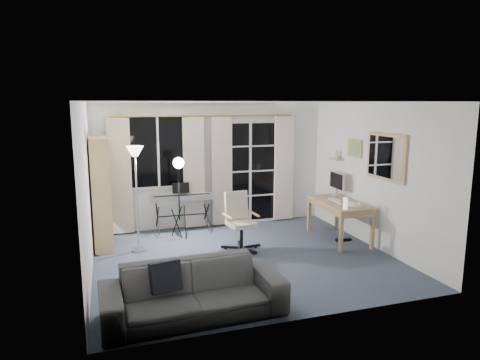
% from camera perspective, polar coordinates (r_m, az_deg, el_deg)
% --- Properties ---
extents(floor, '(4.50, 4.00, 0.02)m').
position_cam_1_polar(floor, '(6.77, 0.62, -10.51)').
color(floor, '#3A4354').
rests_on(floor, ground).
extents(window, '(1.20, 0.08, 1.40)m').
position_cam_1_polar(window, '(8.09, -10.88, 3.74)').
color(window, white).
rests_on(window, floor).
extents(french_door, '(1.32, 0.09, 2.11)m').
position_cam_1_polar(french_door, '(8.55, 1.29, 1.05)').
color(french_door, white).
rests_on(french_door, floor).
extents(curtains, '(3.60, 0.07, 2.13)m').
position_cam_1_polar(curtains, '(8.21, -4.38, 1.13)').
color(curtains, gold).
rests_on(curtains, floor).
extents(bookshelf, '(0.33, 0.87, 1.84)m').
position_cam_1_polar(bookshelf, '(7.43, -18.30, -2.04)').
color(bookshelf, tan).
rests_on(bookshelf, floor).
extents(torchiere_lamp, '(0.35, 0.35, 1.72)m').
position_cam_1_polar(torchiere_lamp, '(6.98, -13.76, 1.67)').
color(torchiere_lamp, '#B2B2B7').
rests_on(torchiere_lamp, floor).
extents(keyboard_piano, '(1.20, 0.60, 0.86)m').
position_cam_1_polar(keyboard_piano, '(8.01, -7.77, -2.38)').
color(keyboard_piano, black).
rests_on(keyboard_piano, floor).
extents(studio_light, '(0.28, 0.30, 1.50)m').
position_cam_1_polar(studio_light, '(7.50, -8.20, 1.04)').
color(studio_light, black).
rests_on(studio_light, floor).
extents(office_chair, '(0.65, 0.66, 0.95)m').
position_cam_1_polar(office_chair, '(7.05, -0.19, -4.77)').
color(office_chair, black).
rests_on(office_chair, floor).
extents(desk, '(0.70, 1.32, 0.69)m').
position_cam_1_polar(desk, '(7.69, 13.12, -3.41)').
color(desk, tan).
rests_on(desk, floor).
extents(monitor, '(0.17, 0.50, 0.44)m').
position_cam_1_polar(monitor, '(8.10, 12.80, -0.20)').
color(monitor, silver).
rests_on(monitor, desk).
extents(desk_clutter, '(0.43, 0.78, 0.88)m').
position_cam_1_polar(desk_clutter, '(7.50, 13.52, -4.29)').
color(desk_clutter, white).
rests_on(desk_clutter, desk).
extents(mug, '(0.12, 0.09, 0.11)m').
position_cam_1_polar(mug, '(7.30, 15.83, -3.10)').
color(mug, silver).
rests_on(mug, desk).
extents(wall_mirror, '(0.04, 0.94, 0.74)m').
position_cam_1_polar(wall_mirror, '(7.10, 18.89, 2.92)').
color(wall_mirror, tan).
rests_on(wall_mirror, floor).
extents(framed_print, '(0.03, 0.42, 0.32)m').
position_cam_1_polar(framed_print, '(7.84, 15.06, 4.11)').
color(framed_print, tan).
rests_on(framed_print, floor).
extents(wall_shelf, '(0.16, 0.30, 0.18)m').
position_cam_1_polar(wall_shelf, '(8.24, 12.74, 3.15)').
color(wall_shelf, tan).
rests_on(wall_shelf, floor).
extents(sofa, '(2.06, 0.67, 0.80)m').
position_cam_1_polar(sofa, '(4.96, -6.29, -13.41)').
color(sofa, '#313234').
rests_on(sofa, floor).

